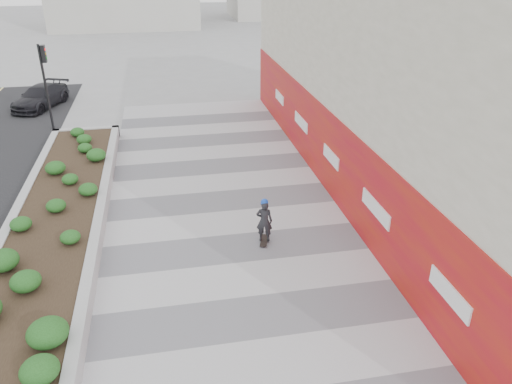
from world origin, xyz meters
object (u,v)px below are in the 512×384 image
Objects in this scene: planter at (55,221)px; skateboarder at (264,221)px; traffic_signal_near at (45,75)px; car_dark at (40,97)px.

planter is 6.68m from skateboarder.
skateboarder is at bearing -56.58° from traffic_signal_near.
skateboarder is (8.14, -12.33, -1.99)m from traffic_signal_near.
traffic_signal_near reaches higher than car_dark.
planter is 11.89× the size of skateboarder.
planter is at bearing -178.33° from skateboarder.
traffic_signal_near reaches higher than skateboarder.
skateboarder is 0.36× the size of car_dark.
skateboarder reaches higher than planter.
skateboarder is at bearing -15.96° from planter.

